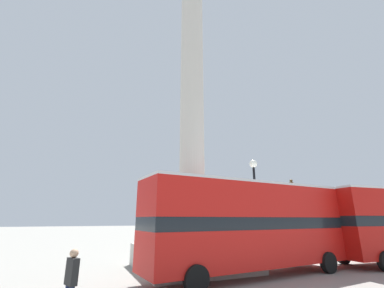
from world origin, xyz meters
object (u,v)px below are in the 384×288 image
at_px(street_lamp, 256,202).
at_px(pedestrian_near_lamp, 71,279).
at_px(monument_column, 192,148).
at_px(bus_a, 251,223).
at_px(equestrian_statue, 296,229).

relative_size(street_lamp, pedestrian_near_lamp, 3.35).
relative_size(monument_column, bus_a, 2.19).
xyz_separation_m(equestrian_statue, street_lamp, (-8.83, -6.10, 1.80)).
xyz_separation_m(bus_a, street_lamp, (1.38, 1.33, 1.14)).
bearing_deg(street_lamp, equestrian_statue, 34.65).
xyz_separation_m(bus_a, pedestrian_near_lamp, (-7.95, -2.61, -1.39)).
height_order(street_lamp, pedestrian_near_lamp, street_lamp).
distance_m(bus_a, street_lamp, 2.23).
distance_m(monument_column, street_lamp, 4.90).
distance_m(street_lamp, pedestrian_near_lamp, 10.43).
height_order(monument_column, pedestrian_near_lamp, monument_column).
height_order(monument_column, street_lamp, monument_column).
bearing_deg(monument_column, bus_a, -55.35).
xyz_separation_m(monument_column, street_lamp, (3.35, -1.53, -3.23)).
bearing_deg(equestrian_statue, street_lamp, -142.91).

